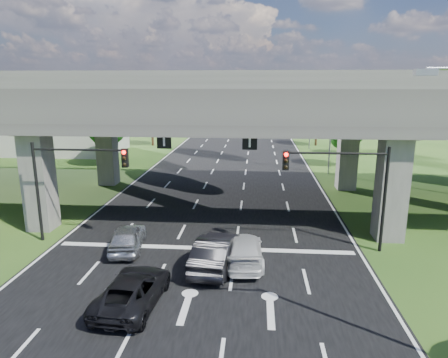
# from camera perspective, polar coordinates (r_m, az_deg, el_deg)

# --- Properties ---
(ground) EXTENTS (160.00, 160.00, 0.00)m
(ground) POSITION_cam_1_polar(r_m,az_deg,el_deg) (20.29, -4.12, -13.81)
(ground) COLOR #1F4114
(ground) RESTS_ON ground
(road) EXTENTS (18.00, 120.00, 0.03)m
(road) POSITION_cam_1_polar(r_m,az_deg,el_deg) (29.46, -1.18, -4.87)
(road) COLOR black
(road) RESTS_ON ground
(overpass) EXTENTS (80.00, 15.00, 10.00)m
(overpass) POSITION_cam_1_polar(r_m,az_deg,el_deg) (29.97, -0.86, 10.87)
(overpass) COLOR #312F2D
(overpass) RESTS_ON ground
(warehouse) EXTENTS (20.00, 10.00, 4.00)m
(warehouse) POSITION_cam_1_polar(r_m,az_deg,el_deg) (60.62, -23.94, 5.44)
(warehouse) COLOR #9E9E99
(warehouse) RESTS_ON ground
(signal_right) EXTENTS (5.76, 0.54, 6.00)m
(signal_right) POSITION_cam_1_polar(r_m,az_deg,el_deg) (22.88, 17.03, -0.01)
(signal_right) COLOR black
(signal_right) RESTS_ON ground
(signal_left) EXTENTS (5.76, 0.54, 6.00)m
(signal_left) POSITION_cam_1_polar(r_m,az_deg,el_deg) (24.77, -21.05, 0.68)
(signal_left) COLOR black
(signal_left) RESTS_ON ground
(streetlight_far) EXTENTS (3.38, 0.25, 10.00)m
(streetlight_far) POSITION_cam_1_polar(r_m,az_deg,el_deg) (42.57, 14.57, 8.43)
(streetlight_far) COLOR gray
(streetlight_far) RESTS_ON ground
(streetlight_beyond) EXTENTS (3.38, 0.25, 10.00)m
(streetlight_beyond) POSITION_cam_1_polar(r_m,az_deg,el_deg) (58.36, 11.94, 9.83)
(streetlight_beyond) COLOR gray
(streetlight_beyond) RESTS_ON ground
(tree_left_near) EXTENTS (4.50, 4.50, 7.80)m
(tree_left_near) POSITION_cam_1_polar(r_m,az_deg,el_deg) (47.14, -16.43, 7.51)
(tree_left_near) COLOR black
(tree_left_near) RESTS_ON ground
(tree_left_mid) EXTENTS (3.91, 3.90, 6.76)m
(tree_left_mid) POSITION_cam_1_polar(r_m,az_deg,el_deg) (55.71, -16.37, 7.69)
(tree_left_mid) COLOR black
(tree_left_mid) RESTS_ON ground
(tree_left_far) EXTENTS (4.80, 4.80, 8.32)m
(tree_left_far) POSITION_cam_1_polar(r_m,az_deg,el_deg) (62.01, -10.29, 9.45)
(tree_left_far) COLOR black
(tree_left_far) RESTS_ON ground
(tree_right_near) EXTENTS (4.20, 4.20, 7.28)m
(tree_right_near) POSITION_cam_1_polar(r_m,az_deg,el_deg) (47.17, 17.22, 7.06)
(tree_right_near) COLOR black
(tree_right_near) RESTS_ON ground
(tree_right_mid) EXTENTS (3.91, 3.90, 6.76)m
(tree_right_mid) POSITION_cam_1_polar(r_m,az_deg,el_deg) (55.63, 18.50, 7.53)
(tree_right_mid) COLOR black
(tree_right_mid) RESTS_ON ground
(tree_right_far) EXTENTS (4.50, 4.50, 7.80)m
(tree_right_far) POSITION_cam_1_polar(r_m,az_deg,el_deg) (62.65, 13.23, 9.06)
(tree_right_far) COLOR black
(tree_right_far) RESTS_ON ground
(car_silver) EXTENTS (2.29, 4.47, 1.46)m
(car_silver) POSITION_cam_1_polar(r_m,az_deg,el_deg) (23.62, -13.59, -8.10)
(car_silver) COLOR #ACAFB4
(car_silver) RESTS_ON road
(car_dark) EXTENTS (2.32, 5.23, 1.67)m
(car_dark) POSITION_cam_1_polar(r_m,az_deg,el_deg) (20.87, -1.22, -10.35)
(car_dark) COLOR black
(car_dark) RESTS_ON road
(car_white) EXTENTS (2.28, 4.99, 1.42)m
(car_white) POSITION_cam_1_polar(r_m,az_deg,el_deg) (21.41, 2.82, -10.08)
(car_white) COLOR #B9B9B9
(car_white) RESTS_ON road
(car_trailing) EXTENTS (2.63, 5.08, 1.37)m
(car_trailing) POSITION_cam_1_polar(r_m,az_deg,el_deg) (18.10, -12.87, -15.18)
(car_trailing) COLOR black
(car_trailing) RESTS_ON road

